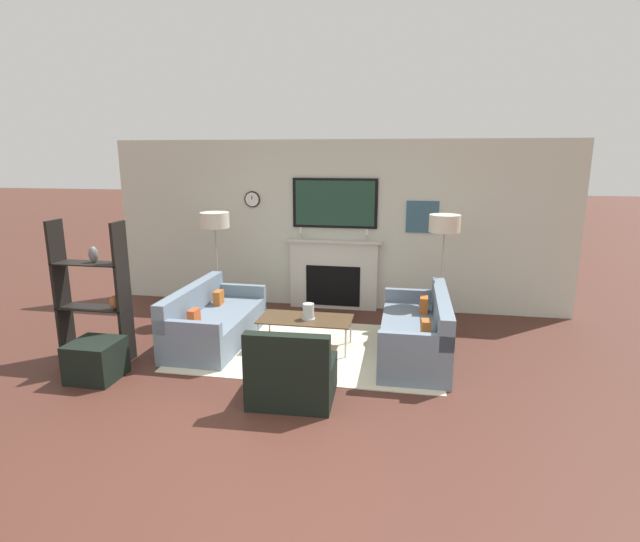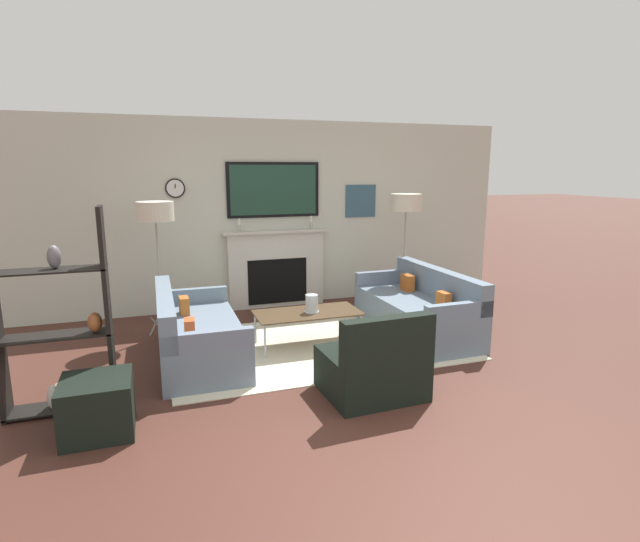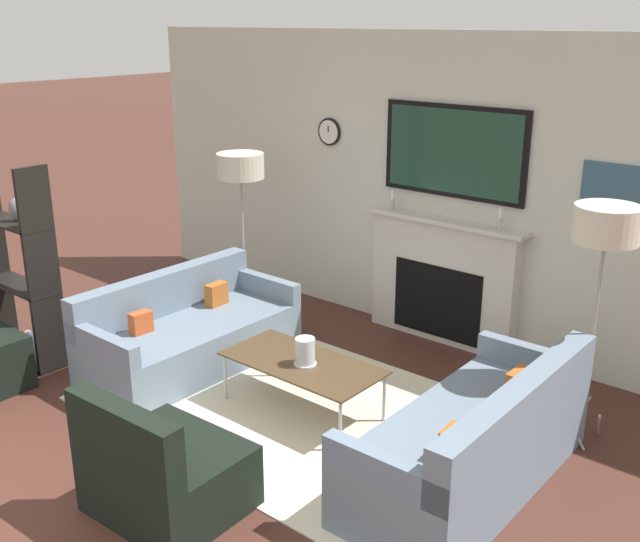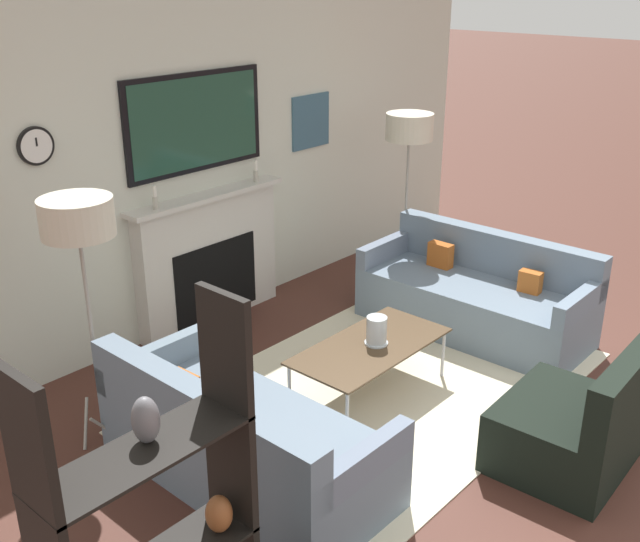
% 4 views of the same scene
% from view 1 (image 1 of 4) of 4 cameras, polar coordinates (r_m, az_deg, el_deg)
% --- Properties ---
extents(ground_plane, '(60.00, 60.00, 0.00)m').
position_cam_1_polar(ground_plane, '(4.38, -8.15, -21.28)').
color(ground_plane, '#48271E').
extents(fireplace_wall, '(7.43, 0.28, 2.70)m').
position_cam_1_polar(fireplace_wall, '(8.09, 1.73, 4.43)').
color(fireplace_wall, beige).
rests_on(fireplace_wall, ground_plane).
extents(area_rug, '(3.30, 2.11, 0.01)m').
position_cam_1_polar(area_rug, '(6.58, -0.95, -8.80)').
color(area_rug, beige).
rests_on(area_rug, ground_plane).
extents(couch_left, '(0.85, 1.82, 0.76)m').
position_cam_1_polar(couch_left, '(6.87, -12.11, -5.81)').
color(couch_left, slate).
rests_on(couch_left, ground_plane).
extents(couch_right, '(0.82, 1.89, 0.80)m').
position_cam_1_polar(couch_right, '(6.37, 11.07, -7.10)').
color(couch_right, slate).
rests_on(couch_right, ground_plane).
extents(armchair, '(0.87, 0.76, 0.80)m').
position_cam_1_polar(armchair, '(5.20, -3.22, -11.90)').
color(armchair, black).
rests_on(armchair, ground_plane).
extents(coffee_table, '(1.20, 0.59, 0.40)m').
position_cam_1_polar(coffee_table, '(6.48, -1.68, -5.62)').
color(coffee_table, '#4C3823').
rests_on(coffee_table, ground_plane).
extents(hurricane_candle, '(0.17, 0.17, 0.20)m').
position_cam_1_polar(hurricane_candle, '(6.42, -1.33, -4.73)').
color(hurricane_candle, silver).
rests_on(hurricane_candle, coffee_table).
extents(floor_lamp_left, '(0.43, 0.43, 1.64)m').
position_cam_1_polar(floor_lamp_left, '(7.59, -11.94, 5.54)').
color(floor_lamp_left, '#9E998E').
rests_on(floor_lamp_left, ground_plane).
extents(floor_lamp_right, '(0.42, 0.42, 1.68)m').
position_cam_1_polar(floor_lamp_right, '(7.03, 14.05, 5.11)').
color(floor_lamp_right, '#9E998E').
rests_on(floor_lamp_right, ground_plane).
extents(shelf_unit, '(0.87, 0.28, 1.72)m').
position_cam_1_polar(shelf_unit, '(6.61, -24.42, -3.22)').
color(shelf_unit, black).
rests_on(shelf_unit, ground_plane).
extents(ottoman, '(0.52, 0.52, 0.44)m').
position_cam_1_polar(ottoman, '(6.21, -24.23, -9.26)').
color(ottoman, black).
rests_on(ottoman, ground_plane).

